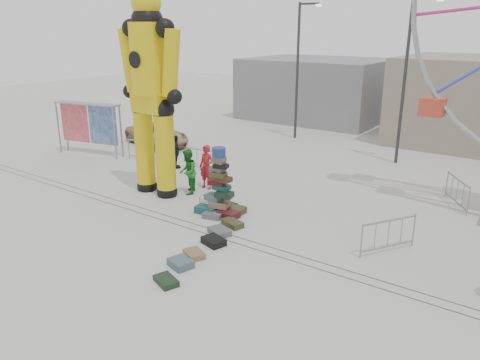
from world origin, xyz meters
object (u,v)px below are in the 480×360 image
Objects in this scene: barricade_wheel_front at (388,236)px; pedestrian_black at (176,152)px; crash_test_dummy at (151,88)px; pedestrian_red at (206,167)px; lamp_post_left at (299,65)px; barricade_dummy_c at (205,161)px; barricade_wheel_back at (457,192)px; barricade_dummy_a at (145,151)px; barricade_dummy_b at (153,151)px; parked_suv at (157,134)px; lamp_post_right at (407,74)px; suitcase_tower at (220,195)px; pedestrian_green at (188,172)px; banner_scaffold at (88,116)px; steamer_trunk at (215,204)px.

pedestrian_black is at bearing 107.61° from barricade_wheel_front.
pedestrian_red is (1.35, 1.66, -3.43)m from crash_test_dummy.
lamp_post_left is 4.00× the size of barricade_dummy_c.
lamp_post_left reaches higher than barricade_wheel_back.
pedestrian_red reaches higher than barricade_dummy_a.
pedestrian_red is at bearing -100.60° from barricade_wheel_back.
barricade_dummy_b is 3.56m from parked_suv.
lamp_post_right reaches higher than barricade_dummy_b.
suitcase_tower is 5.38m from barricade_dummy_c.
barricade_dummy_a is 1.05× the size of pedestrian_green.
crash_test_dummy is 5.21m from barricade_dummy_c.
barricade_wheel_back is at bearing 23.32° from pedestrian_red.
lamp_post_left is at bearing 164.05° from lamp_post_right.
barricade_wheel_back is at bearing -4.87° from barricade_dummy_a.
suitcase_tower is at bearing -177.24° from pedestrian_black.
barricade_dummy_a is at bearing -114.45° from barricade_wheel_back.
pedestrian_black is at bearing 122.14° from crash_test_dummy.
crash_test_dummy is (0.14, -12.38, -0.10)m from lamp_post_left.
banner_scaffold reaches higher than pedestrian_red.
pedestrian_black is (-1.79, 3.15, -3.56)m from crash_test_dummy.
barricade_dummy_a is at bearing -131.37° from parked_suv.
barricade_dummy_c is at bearing -9.50° from barricade_dummy_a.
suitcase_tower is at bearing 126.37° from barricade_wheel_front.
parked_suv is at bearing 148.11° from steamer_trunk.
barricade_wheel_front is 1.05× the size of pedestrian_green.
suitcase_tower is 1.27× the size of barricade_dummy_b.
barricade_dummy_b is 1.00× the size of barricade_dummy_c.
barricade_wheel_back is (3.74, -4.73, -3.93)m from lamp_post_right.
crash_test_dummy is at bearing -95.91° from barricade_wheel_back.
lamp_post_right is 7.79× the size of steamer_trunk.
barricade_dummy_c is at bearing -99.87° from parked_suv.
crash_test_dummy reaches higher than lamp_post_right.
banner_scaffold is 3.84× the size of steamer_trunk.
barricade_dummy_a is at bearing 0.75° from banner_scaffold.
barricade_wheel_front is at bearing -74.25° from lamp_post_right.
parked_suv is (-12.83, -4.36, -3.85)m from lamp_post_right.
lamp_post_right is at bearing 57.71° from pedestrian_red.
pedestrian_black is at bearing 141.99° from suitcase_tower.
lamp_post_right is 13.22m from barricade_dummy_b.
crash_test_dummy is 5.08m from pedestrian_black.
suitcase_tower is 1.55× the size of pedestrian_black.
steamer_trunk is at bearing -177.87° from pedestrian_black.
pedestrian_black is (-12.39, -2.51, 0.27)m from barricade_wheel_back.
banner_scaffold is at bearing 168.69° from steamer_trunk.
crash_test_dummy reaches higher than steamer_trunk.
crash_test_dummy reaches higher than barricade_dummy_b.
barricade_wheel_front is (6.56, 0.30, 0.31)m from steamer_trunk.
lamp_post_right reaches higher than barricade_wheel_back.
banner_scaffold is at bearing 164.57° from crash_test_dummy.
pedestrian_green reaches higher than parked_suv.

